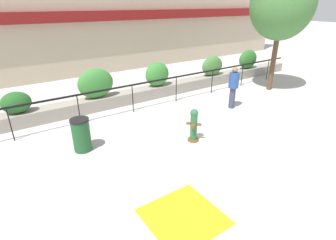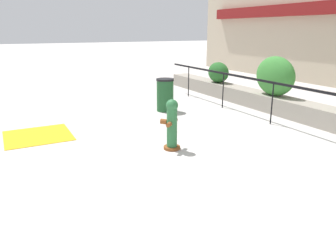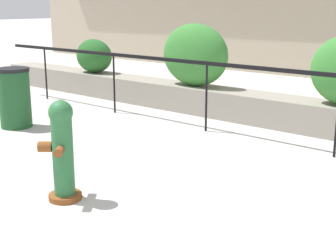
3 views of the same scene
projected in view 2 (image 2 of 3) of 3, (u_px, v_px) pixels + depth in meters
ground_plane at (128, 203)px, 4.81m from camera, size 120.00×120.00×0.00m
hedge_bush_0 at (218, 72)px, 12.43m from camera, size 0.98×0.64×0.77m
hedge_bush_1 at (275, 76)px, 9.92m from camera, size 1.46×0.66×1.19m
fire_hydrant at (172, 124)px, 6.85m from camera, size 0.50×0.50×1.08m
tactile_warning_pad at (38, 136)px, 7.85m from camera, size 1.50×1.50×0.01m
trash_bin at (165, 95)px, 10.13m from camera, size 0.55×0.55×1.01m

